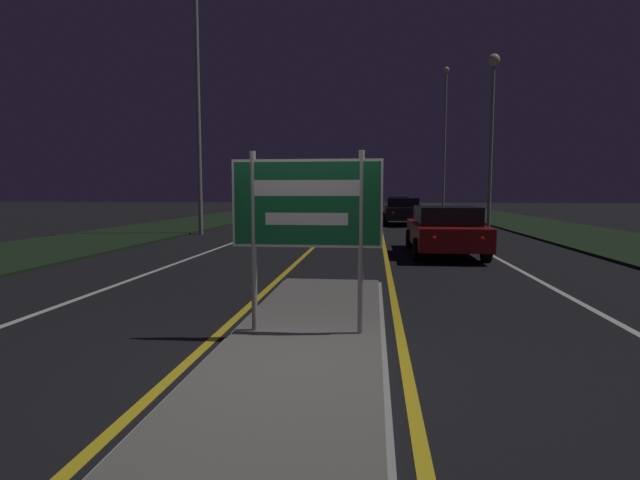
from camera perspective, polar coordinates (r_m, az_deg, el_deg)
The scene contains 20 objects.
ground_plane at distance 5.30m, azimuth -3.08°, elevation -14.57°, with size 160.00×160.00×0.00m, color black.
median_island at distance 6.29m, azimuth -1.50°, elevation -10.91°, with size 1.94×7.56×0.10m.
verge_left at distance 27.02m, azimuth -16.27°, elevation 1.53°, with size 5.00×100.00×0.08m.
verge_right at distance 26.45m, azimuth 25.35°, elevation 1.14°, with size 5.00×100.00×0.08m.
centre_line_yellow_left at distance 30.04m, azimuth 2.41°, elevation 2.06°, with size 0.12×70.00×0.01m.
centre_line_yellow_right at distance 29.97m, azimuth 6.84°, elevation 2.02°, with size 0.12×70.00×0.01m.
lane_line_white_left at distance 30.39m, azimuth -3.33°, elevation 2.10°, with size 0.12×70.00×0.01m.
lane_line_white_right at distance 30.16m, azimuth 12.62°, elevation 1.95°, with size 0.12×70.00×0.01m.
edge_line_white_left at distance 31.02m, azimuth -8.80°, elevation 2.11°, with size 0.10×70.00×0.01m.
edge_line_white_right at distance 30.64m, azimuth 18.21°, elevation 1.86°, with size 0.10×70.00×0.01m.
highway_sign at distance 6.04m, azimuth -1.54°, elevation 3.41°, with size 1.83×0.07×2.21m.
streetlight_left_near at distance 22.31m, azimuth -13.83°, elevation 17.39°, with size 0.50×0.50×10.42m.
streetlight_right_near at distance 27.32m, azimuth 19.08°, elevation 14.10°, with size 0.60×0.60×8.66m.
streetlight_right_far at distance 39.93m, azimuth 14.09°, elevation 12.18°, with size 0.45×0.45×11.16m.
car_receding_0 at distance 14.88m, azimuth 14.06°, elevation 1.19°, with size 1.99×4.78×1.41m.
car_receding_1 at distance 28.09m, azimuth 9.35°, elevation 3.35°, with size 2.01×4.61×1.49m.
car_receding_2 at distance 41.49m, azimuth 8.92°, elevation 4.02°, with size 1.85×4.77×1.44m.
car_approaching_0 at distance 20.97m, azimuth -3.54°, elevation 2.71°, with size 2.02×4.13×1.49m.
car_approaching_1 at distance 36.66m, azimuth 1.25°, elevation 3.90°, with size 2.02×4.05×1.47m.
car_approaching_2 at distance 47.24m, azimuth -1.98°, elevation 4.23°, with size 1.88×4.33×1.39m.
Camera 1 is at (0.81, -4.92, 1.82)m, focal length 28.00 mm.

